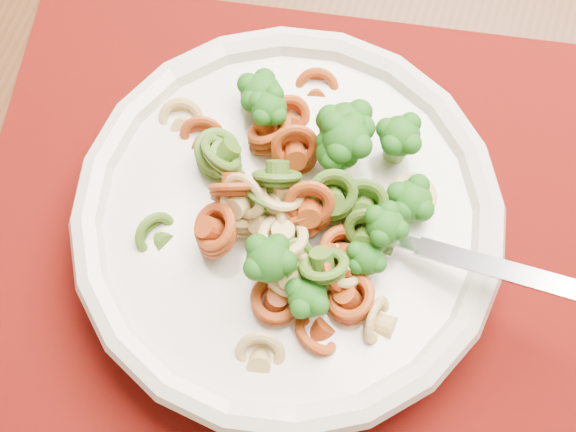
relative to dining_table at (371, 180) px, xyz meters
The scene contains 5 objects.
dining_table is the anchor object (origin of this frame).
placemat 0.14m from the dining_table, 94.69° to the right, with size 0.41×0.32×0.00m, color #571103.
pasta_bowl 0.17m from the dining_table, 94.54° to the right, with size 0.26×0.26×0.05m.
pasta_broccoli_heap 0.18m from the dining_table, 94.54° to the right, with size 0.22×0.22×0.06m, color tan, non-canonical shape.
fork 0.18m from the dining_table, 64.50° to the right, with size 0.19×0.02×0.01m, color silver, non-canonical shape.
Camera 1 is at (0.26, -0.96, 1.22)m, focal length 50.00 mm.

